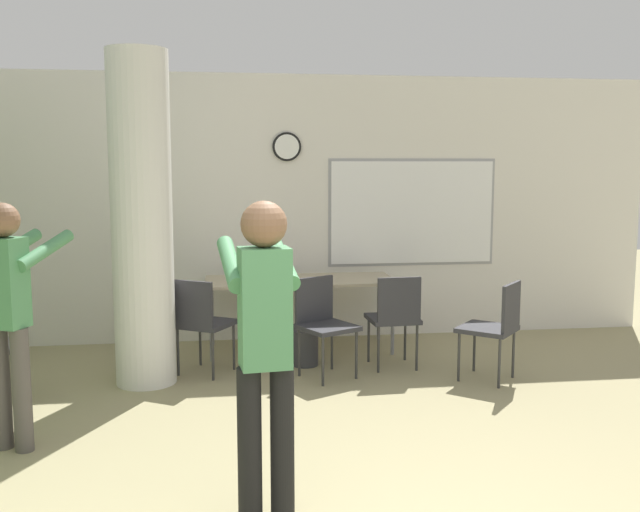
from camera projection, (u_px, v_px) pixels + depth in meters
wall_back at (291, 208)px, 7.60m from camera, size 8.00×0.15×2.80m
support_pillar at (142, 221)px, 5.96m from camera, size 0.51×0.51×2.80m
folding_table at (300, 283)px, 7.14m from camera, size 1.88×0.75×0.73m
bottle_on_table at (260, 269)px, 7.25m from camera, size 0.06×0.06×0.22m
waste_bin at (305, 348)px, 6.65m from camera, size 0.25×0.25×0.33m
chair_table_left at (201, 319)px, 6.30m from camera, size 0.60×0.60×0.87m
chair_mid_room at (495, 323)px, 6.12m from camera, size 0.62×0.62×0.87m
chair_table_right at (395, 314)px, 6.50m from camera, size 0.46×0.46×0.87m
chair_table_front at (323, 319)px, 6.28m from camera, size 0.59×0.59×0.87m
person_playing_front at (264, 338)px, 3.59m from camera, size 0.42×0.65×1.69m
person_watching_back at (10, 306)px, 4.60m from camera, size 0.54×0.66×1.63m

